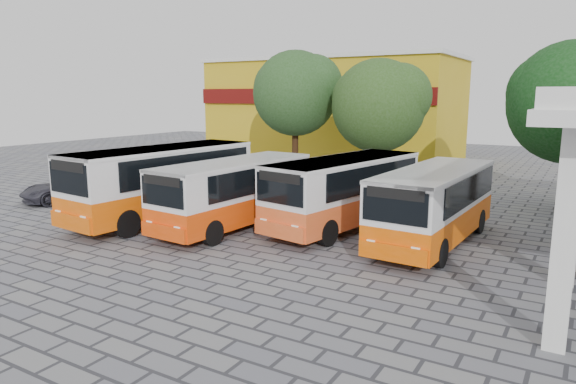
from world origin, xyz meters
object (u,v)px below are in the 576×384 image
Objects in this scene: bus_far_right at (435,201)px; bus_far_left at (162,178)px; parked_car at (70,188)px; bus_centre_left at (235,189)px; bus_centre_right at (344,188)px.

bus_far_left is at bearing -166.06° from bus_far_right.
bus_far_left is 1.91× the size of parked_car.
parked_car is at bearing -179.03° from bus_far_left.
bus_centre_left is 1.00× the size of bus_far_right.
bus_far_left is 1.15× the size of bus_far_right.
bus_centre_left is at bearing 12.16° from bus_far_left.
bus_centre_left is at bearing -164.14° from bus_far_right.
bus_far_left is 1.08× the size of bus_centre_right.
bus_far_left reaches higher than bus_far_right.
bus_centre_left is at bearing -139.53° from bus_centre_right.
bus_far_left reaches higher than bus_centre_right.
parked_car is at bearing -176.33° from bus_centre_left.
parked_car is (-14.24, -2.11, -0.99)m from bus_centre_right.
bus_centre_right is (7.28, 2.63, -0.16)m from bus_far_left.
bus_centre_left reaches higher than parked_car.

